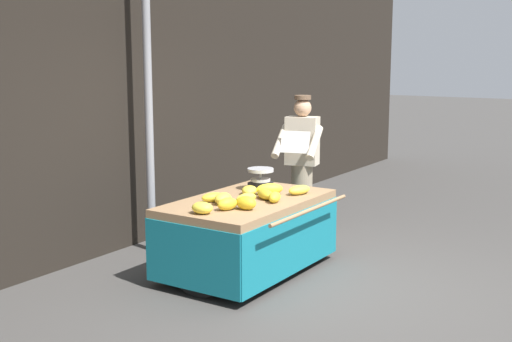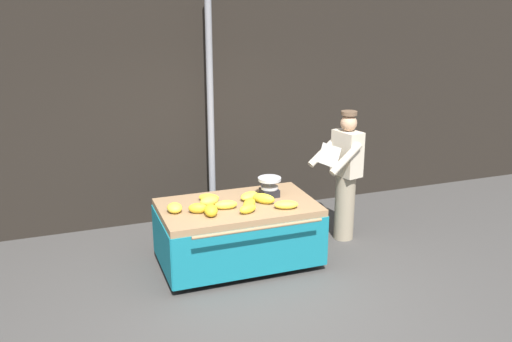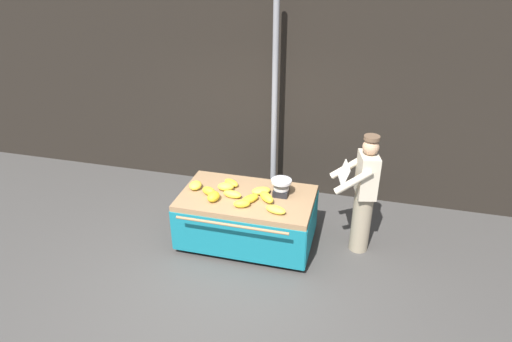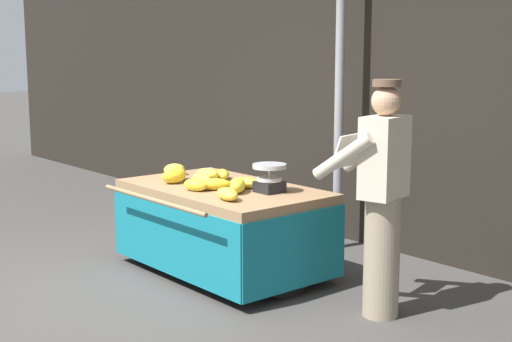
% 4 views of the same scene
% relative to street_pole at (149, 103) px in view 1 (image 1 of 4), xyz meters
% --- Properties ---
extents(ground_plane, '(60.00, 60.00, 0.00)m').
position_rel_street_pole_xyz_m(ground_plane, '(-0.16, -2.40, -1.66)').
color(ground_plane, '#423F3D').
extents(back_wall, '(16.00, 0.24, 4.36)m').
position_rel_street_pole_xyz_m(back_wall, '(-0.16, 0.44, 0.51)').
color(back_wall, black).
rests_on(back_wall, ground).
extents(street_pole, '(0.09, 0.09, 3.33)m').
position_rel_street_pole_xyz_m(street_pole, '(0.00, 0.00, 0.00)').
color(street_pole, gray).
rests_on(street_pole, ground).
extents(banana_cart, '(1.84, 1.28, 0.77)m').
position_rel_street_pole_xyz_m(banana_cart, '(-0.07, -1.35, -1.10)').
color(banana_cart, '#93704C').
rests_on(banana_cart, ground).
extents(weighing_scale, '(0.28, 0.28, 0.23)m').
position_rel_street_pole_xyz_m(weighing_scale, '(0.38, -1.22, -0.78)').
color(weighing_scale, black).
rests_on(weighing_scale, banana_cart).
extents(banana_bunch_0, '(0.18, 0.23, 0.13)m').
position_rel_street_pole_xyz_m(banana_bunch_0, '(-0.46, -1.59, -0.83)').
color(banana_bunch_0, gold).
rests_on(banana_bunch_0, banana_cart).
extents(banana_bunch_1, '(0.27, 0.15, 0.10)m').
position_rel_street_pole_xyz_m(banana_bunch_1, '(-0.24, -1.45, -0.85)').
color(banana_bunch_1, yellow).
rests_on(banana_bunch_1, banana_cart).
extents(banana_bunch_2, '(0.25, 0.20, 0.11)m').
position_rel_street_pole_xyz_m(banana_bunch_2, '(-0.39, -1.28, -0.84)').
color(banana_bunch_2, yellow).
rests_on(banana_bunch_2, banana_cart).
extents(banana_bunch_3, '(0.30, 0.21, 0.09)m').
position_rel_street_pole_xyz_m(banana_bunch_3, '(0.41, -1.67, -0.85)').
color(banana_bunch_3, yellow).
rests_on(banana_bunch_3, banana_cart).
extents(banana_bunch_4, '(0.28, 0.28, 0.12)m').
position_rel_street_pole_xyz_m(banana_bunch_4, '(0.23, -1.42, -0.84)').
color(banana_bunch_4, yellow).
rests_on(banana_bunch_4, banana_cart).
extents(banana_bunch_5, '(0.24, 0.18, 0.12)m').
position_rel_street_pole_xyz_m(banana_bunch_5, '(-0.58, -1.46, -0.84)').
color(banana_bunch_5, gold).
rests_on(banana_bunch_5, banana_cart).
extents(banana_bunch_6, '(0.27, 0.22, 0.09)m').
position_rel_street_pole_xyz_m(banana_bunch_6, '(-0.36, -1.14, -0.85)').
color(banana_bunch_6, yellow).
rests_on(banana_bunch_6, banana_cart).
extents(banana_bunch_7, '(0.24, 0.18, 0.10)m').
position_rel_street_pole_xyz_m(banana_bunch_7, '(-0.05, -1.65, -0.85)').
color(banana_bunch_7, yellow).
rests_on(banana_bunch_7, banana_cart).
extents(banana_bunch_8, '(0.26, 0.30, 0.10)m').
position_rel_street_pole_xyz_m(banana_bunch_8, '(0.02, -1.50, -0.85)').
color(banana_bunch_8, gold).
rests_on(banana_bunch_8, banana_cart).
extents(banana_bunch_9, '(0.17, 0.21, 0.11)m').
position_rel_street_pole_xyz_m(banana_bunch_9, '(-0.82, -1.35, -0.84)').
color(banana_bunch_9, yellow).
rests_on(banana_bunch_9, banana_cart).
extents(banana_bunch_10, '(0.31, 0.27, 0.09)m').
position_rel_street_pole_xyz_m(banana_bunch_10, '(0.11, -1.25, -0.85)').
color(banana_bunch_10, yellow).
rests_on(banana_bunch_10, banana_cart).
extents(vendor_person, '(0.65, 0.61, 1.71)m').
position_rel_street_pole_xyz_m(vendor_person, '(1.47, -1.11, -0.79)').
color(vendor_person, gray).
rests_on(vendor_person, ground).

